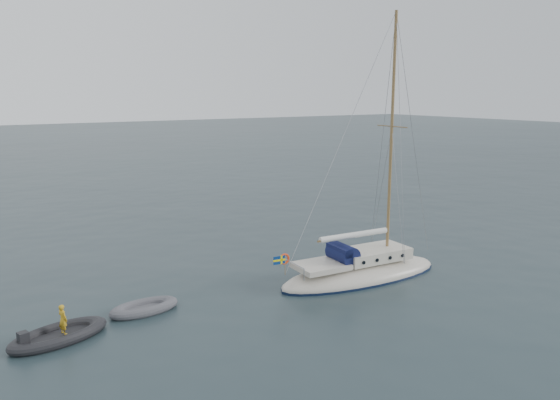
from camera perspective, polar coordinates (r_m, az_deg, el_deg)
ground at (r=28.78m, az=2.06°, el=-7.60°), size 300.00×300.00×0.00m
sailboat at (r=27.93m, az=8.52°, el=-6.08°), size 9.63×2.88×13.71m
dinghy at (r=24.54m, az=-14.01°, el=-10.88°), size 3.07×1.38×0.44m
rib at (r=22.97m, az=-22.15°, el=-12.89°), size 3.85×1.75×1.39m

